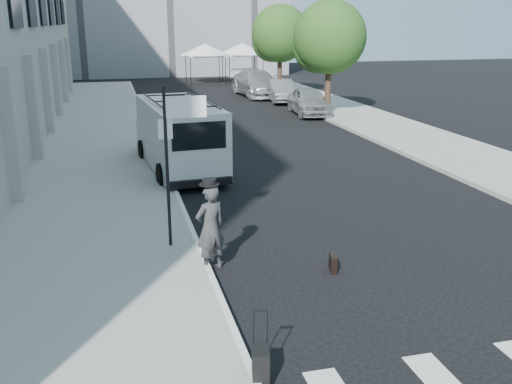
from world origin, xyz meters
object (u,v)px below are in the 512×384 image
suitcase (261,366)px  parked_car_b (281,91)px  briefcase (333,263)px  parked_car_a (309,101)px  parked_car_c (257,83)px  cargo_van (178,135)px  businessman (210,228)px

suitcase → parked_car_b: parked_car_b is taller
briefcase → parked_car_b: 25.53m
parked_car_b → briefcase: bearing=-98.6°
suitcase → parked_car_a: (8.70, 22.69, 0.46)m
parked_car_c → parked_car_b: bearing=-80.7°
parked_car_a → briefcase: bearing=-102.8°
briefcase → suitcase: suitcase is taller
parked_car_b → parked_car_c: bearing=108.4°
parked_car_a → parked_car_b: bearing=95.2°
cargo_van → parked_car_a: cargo_van is taller
briefcase → cargo_van: cargo_van is taller
businessman → cargo_van: size_ratio=0.29×
parked_car_b → businessman: bearing=-104.2°
cargo_van → parked_car_a: bearing=45.7°
businessman → suitcase: (0.00, -4.00, -0.62)m
briefcase → parked_car_b: bearing=89.6°
businessman → cargo_van: (0.38, 8.45, 0.29)m
businessman → parked_car_c: 28.36m
briefcase → parked_car_c: parked_car_c is taller
suitcase → parked_car_c: bearing=88.2°
cargo_van → parked_car_b: size_ratio=1.50×
businessman → parked_car_b: bearing=-132.0°
briefcase → businessman: bearing=178.5°
parked_car_a → parked_car_c: 8.55m
businessman → parked_car_a: (8.70, 18.69, -0.17)m
suitcase → parked_car_c: size_ratio=0.18×
parked_car_b → suitcase: bearing=-101.6°
businessman → briefcase: size_ratio=4.14×
cargo_van → parked_car_c: 20.25m
parked_car_a → cargo_van: bearing=-123.9°
parked_car_b → parked_car_c: parked_car_c is taller
briefcase → parked_car_c: (5.57, 27.88, 0.69)m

